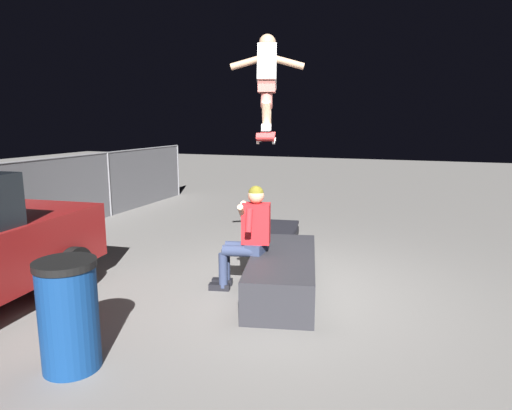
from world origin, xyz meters
name	(u,v)px	position (x,y,z in m)	size (l,w,h in m)	color
ground_plane	(286,292)	(0.00, 0.00, 0.00)	(40.00, 40.00, 0.00)	slate
ledge_box_main	(283,274)	(0.00, 0.05, 0.24)	(2.01, 0.77, 0.47)	#28282D
person_sitting_on_ledge	(247,233)	(-0.04, 0.50, 0.73)	(0.59, 0.78, 1.31)	#2D3856
skateboard	(267,137)	(0.10, 0.30, 1.89)	(1.03, 0.48, 0.13)	#B72D2D
skater_airborne	(267,78)	(0.16, 0.32, 2.58)	(0.64, 0.87, 1.12)	white
kicker_ramp	(271,236)	(2.32, 0.95, 0.05)	(1.35, 1.03, 0.31)	black
trash_bin	(69,315)	(-2.26, 1.25, 0.48)	(0.51, 0.51, 0.96)	navy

